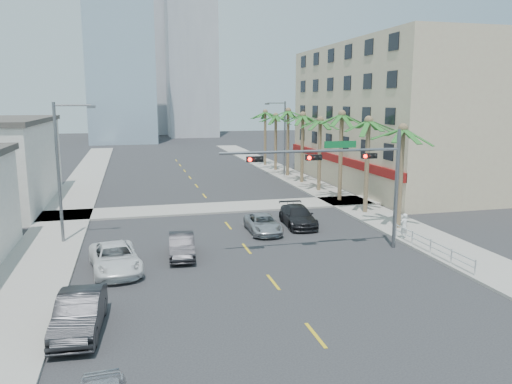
# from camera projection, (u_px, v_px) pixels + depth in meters

# --- Properties ---
(ground) EXTENTS (260.00, 260.00, 0.00)m
(ground) POSITION_uv_depth(u_px,v_px,m) (299.00, 314.00, 21.49)
(ground) COLOR #262628
(ground) RESTS_ON ground
(sidewalk_right) EXTENTS (4.00, 120.00, 0.15)m
(sidewalk_right) POSITION_uv_depth(u_px,v_px,m) (355.00, 206.00, 43.43)
(sidewalk_right) COLOR gray
(sidewalk_right) RESTS_ON ground
(sidewalk_left) EXTENTS (4.00, 120.00, 0.15)m
(sidewalk_left) POSITION_uv_depth(u_px,v_px,m) (62.00, 222.00, 37.67)
(sidewalk_left) COLOR gray
(sidewalk_left) RESTS_ON ground
(sidewalk_cross) EXTENTS (80.00, 4.00, 0.15)m
(sidewalk_cross) POSITION_uv_depth(u_px,v_px,m) (215.00, 208.00, 42.46)
(sidewalk_cross) COLOR gray
(sidewalk_cross) RESTS_ON ground
(building_right) EXTENTS (15.25, 28.00, 15.00)m
(building_right) POSITION_uv_depth(u_px,v_px,m) (402.00, 115.00, 54.03)
(building_right) COLOR #CCB08F
(building_right) RESTS_ON ground
(tower_far_left) EXTENTS (14.00, 14.00, 48.00)m
(tower_far_left) POSITION_uv_depth(u_px,v_px,m) (119.00, 29.00, 105.84)
(tower_far_left) COLOR #99B2C6
(tower_far_left) RESTS_ON ground
(tower_far_right) EXTENTS (12.00, 12.00, 60.00)m
(tower_far_right) POSITION_uv_depth(u_px,v_px,m) (190.00, 15.00, 123.14)
(tower_far_right) COLOR #ADADB2
(tower_far_right) RESTS_ON ground
(tower_far_center) EXTENTS (16.00, 16.00, 42.00)m
(tower_far_center) POSITION_uv_depth(u_px,v_px,m) (141.00, 56.00, 136.19)
(tower_far_center) COLOR #ADADB2
(tower_far_center) RESTS_ON ground
(traffic_signal_mast) EXTENTS (11.12, 0.54, 7.20)m
(traffic_signal_mast) POSITION_uv_depth(u_px,v_px,m) (349.00, 169.00, 29.55)
(traffic_signal_mast) COLOR slate
(traffic_signal_mast) RESTS_ON ground
(palm_tree_0) EXTENTS (4.80, 4.80, 7.80)m
(palm_tree_0) POSITION_uv_depth(u_px,v_px,m) (403.00, 130.00, 34.44)
(palm_tree_0) COLOR brown
(palm_tree_0) RESTS_ON ground
(palm_tree_1) EXTENTS (4.80, 4.80, 8.16)m
(palm_tree_1) POSITION_uv_depth(u_px,v_px,m) (369.00, 122.00, 39.34)
(palm_tree_1) COLOR brown
(palm_tree_1) RESTS_ON ground
(palm_tree_2) EXTENTS (4.80, 4.80, 8.52)m
(palm_tree_2) POSITION_uv_depth(u_px,v_px,m) (342.00, 115.00, 44.23)
(palm_tree_2) COLOR brown
(palm_tree_2) RESTS_ON ground
(palm_tree_3) EXTENTS (4.80, 4.80, 7.80)m
(palm_tree_3) POSITION_uv_depth(u_px,v_px,m) (320.00, 121.00, 49.32)
(palm_tree_3) COLOR brown
(palm_tree_3) RESTS_ON ground
(palm_tree_4) EXTENTS (4.80, 4.80, 8.16)m
(palm_tree_4) POSITION_uv_depth(u_px,v_px,m) (303.00, 116.00, 54.21)
(palm_tree_4) COLOR brown
(palm_tree_4) RESTS_ON ground
(palm_tree_5) EXTENTS (4.80, 4.80, 8.52)m
(palm_tree_5) POSITION_uv_depth(u_px,v_px,m) (288.00, 112.00, 59.11)
(palm_tree_5) COLOR brown
(palm_tree_5) RESTS_ON ground
(palm_tree_6) EXTENTS (4.80, 4.80, 7.80)m
(palm_tree_6) POSITION_uv_depth(u_px,v_px,m) (276.00, 116.00, 64.20)
(palm_tree_6) COLOR brown
(palm_tree_6) RESTS_ON ground
(palm_tree_7) EXTENTS (4.80, 4.80, 8.16)m
(palm_tree_7) POSITION_uv_depth(u_px,v_px,m) (265.00, 113.00, 69.09)
(palm_tree_7) COLOR brown
(palm_tree_7) RESTS_ON ground
(streetlight_left) EXTENTS (2.55, 0.25, 9.00)m
(streetlight_left) POSITION_uv_depth(u_px,v_px,m) (61.00, 166.00, 31.28)
(streetlight_left) COLOR slate
(streetlight_left) RESTS_ON ground
(streetlight_right) EXTENTS (2.55, 0.25, 9.00)m
(streetlight_right) POSITION_uv_depth(u_px,v_px,m) (283.00, 135.00, 59.46)
(streetlight_right) COLOR slate
(streetlight_right) RESTS_ON ground
(guardrail) EXTENTS (0.08, 8.08, 1.00)m
(guardrail) POSITION_uv_depth(u_px,v_px,m) (431.00, 245.00, 29.56)
(guardrail) COLOR silver
(guardrail) RESTS_ON ground
(car_parked_mid) EXTENTS (1.96, 4.86, 1.57)m
(car_parked_mid) POSITION_uv_depth(u_px,v_px,m) (79.00, 313.00, 19.72)
(car_parked_mid) COLOR black
(car_parked_mid) RESTS_ON ground
(car_parked_far) EXTENTS (3.13, 5.54, 1.46)m
(car_parked_far) POSITION_uv_depth(u_px,v_px,m) (115.00, 258.00, 26.82)
(car_parked_far) COLOR white
(car_parked_far) RESTS_ON ground
(car_lane_left) EXTENTS (1.75, 4.25, 1.37)m
(car_lane_left) POSITION_uv_depth(u_px,v_px,m) (182.00, 246.00, 29.29)
(car_lane_left) COLOR black
(car_lane_left) RESTS_ON ground
(car_lane_center) EXTENTS (2.24, 4.59, 1.26)m
(car_lane_center) POSITION_uv_depth(u_px,v_px,m) (263.00, 224.00, 34.73)
(car_lane_center) COLOR #B3B4B8
(car_lane_center) RESTS_ON ground
(car_lane_right) EXTENTS (2.38, 5.16, 1.46)m
(car_lane_right) POSITION_uv_depth(u_px,v_px,m) (298.00, 216.00, 36.61)
(car_lane_right) COLOR black
(car_lane_right) RESTS_ON ground
(pedestrian) EXTENTS (0.70, 0.57, 1.67)m
(pedestrian) POSITION_uv_depth(u_px,v_px,m) (404.00, 226.00, 32.70)
(pedestrian) COLOR white
(pedestrian) RESTS_ON sidewalk_right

